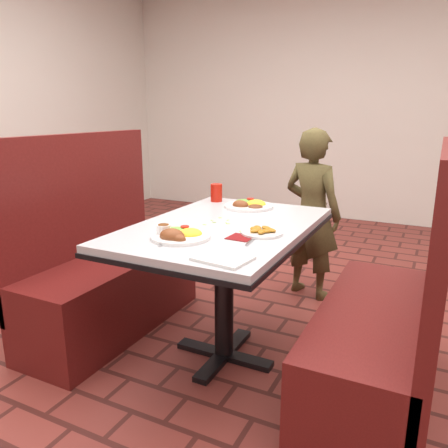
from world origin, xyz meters
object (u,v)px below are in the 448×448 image
(diner_person, at_px, (312,214))
(booth_bench_right, at_px, (383,335))
(plantain_plate, at_px, (262,232))
(red_tumbler, at_px, (216,193))
(dining_table, at_px, (224,242))
(booth_bench_left, at_px, (106,276))
(near_dinner_plate, at_px, (179,232))
(far_dinner_plate, at_px, (249,203))

(diner_person, bearing_deg, booth_bench_right, 138.01)
(plantain_plate, xyz_separation_m, red_tumbler, (-0.53, 0.58, 0.04))
(dining_table, distance_m, booth_bench_left, 0.86)
(near_dinner_plate, bearing_deg, plantain_plate, 36.86)
(booth_bench_right, bearing_deg, booth_bench_left, 180.00)
(booth_bench_left, bearing_deg, far_dinner_plate, 28.54)
(diner_person, distance_m, far_dinner_plate, 0.69)
(booth_bench_left, distance_m, booth_bench_right, 1.60)
(booth_bench_right, xyz_separation_m, red_tumbler, (-1.09, 0.49, 0.48))
(far_dinner_plate, distance_m, red_tumbler, 0.27)
(diner_person, bearing_deg, near_dinner_plate, 97.10)
(dining_table, height_order, booth_bench_left, booth_bench_left)
(booth_bench_right, height_order, red_tumbler, booth_bench_right)
(dining_table, xyz_separation_m, booth_bench_left, (-0.80, 0.00, -0.32))
(plantain_plate, bearing_deg, far_dinner_plate, 119.02)
(booth_bench_right, relative_size, diner_person, 1.01)
(dining_table, xyz_separation_m, red_tumbler, (-0.30, 0.49, 0.15))
(booth_bench_right, height_order, near_dinner_plate, booth_bench_right)
(red_tumbler, bearing_deg, dining_table, -58.79)
(red_tumbler, bearing_deg, diner_person, 49.84)
(near_dinner_plate, xyz_separation_m, red_tumbler, (-0.23, 0.81, 0.03))
(near_dinner_plate, xyz_separation_m, far_dinner_plate, (0.03, 0.73, -0.00))
(dining_table, bearing_deg, diner_person, 80.63)
(dining_table, distance_m, far_dinner_plate, 0.43)
(booth_bench_right, bearing_deg, dining_table, 180.00)
(diner_person, bearing_deg, far_dinner_plate, 88.45)
(near_dinner_plate, height_order, far_dinner_plate, near_dinner_plate)
(booth_bench_right, relative_size, near_dinner_plate, 4.51)
(dining_table, distance_m, red_tumbler, 0.59)
(dining_table, height_order, booth_bench_right, booth_bench_right)
(diner_person, height_order, red_tumbler, diner_person)
(booth_bench_left, bearing_deg, diner_person, 47.05)
(dining_table, relative_size, plantain_plate, 6.25)
(dining_table, bearing_deg, booth_bench_left, 180.00)
(booth_bench_left, height_order, diner_person, diner_person)
(booth_bench_left, relative_size, diner_person, 1.01)
(dining_table, distance_m, near_dinner_plate, 0.35)
(dining_table, height_order, plantain_plate, plantain_plate)
(near_dinner_plate, distance_m, red_tumbler, 0.84)
(dining_table, bearing_deg, booth_bench_right, 0.00)
(diner_person, xyz_separation_m, far_dinner_plate, (-0.21, -0.63, 0.18))
(near_dinner_plate, distance_m, plantain_plate, 0.38)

